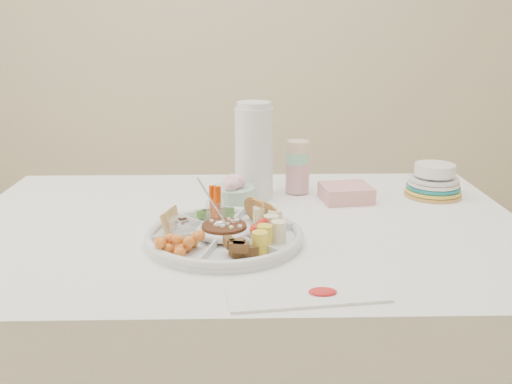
{
  "coord_description": "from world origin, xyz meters",
  "views": [
    {
      "loc": [
        0.0,
        -1.44,
        1.28
      ],
      "look_at": [
        0.03,
        -0.03,
        0.86
      ],
      "focal_mm": 40.0,
      "sensor_mm": 36.0,
      "label": 1
    }
  ],
  "objects_px": {
    "party_tray": "(224,234)",
    "plate_stack": "(434,179)",
    "thermos": "(254,150)",
    "dining_table": "(244,348)"
  },
  "relations": [
    {
      "from": "thermos",
      "to": "plate_stack",
      "type": "distance_m",
      "value": 0.56
    },
    {
      "from": "thermos",
      "to": "plate_stack",
      "type": "xyz_separation_m",
      "value": [
        0.55,
        0.0,
        -0.09
      ]
    },
    {
      "from": "dining_table",
      "to": "plate_stack",
      "type": "relative_size",
      "value": 8.76
    },
    {
      "from": "dining_table",
      "to": "plate_stack",
      "type": "distance_m",
      "value": 0.77
    },
    {
      "from": "dining_table",
      "to": "party_tray",
      "type": "height_order",
      "value": "party_tray"
    },
    {
      "from": "party_tray",
      "to": "thermos",
      "type": "bearing_deg",
      "value": 77.72
    },
    {
      "from": "party_tray",
      "to": "plate_stack",
      "type": "relative_size",
      "value": 2.19
    },
    {
      "from": "party_tray",
      "to": "thermos",
      "type": "relative_size",
      "value": 1.27
    },
    {
      "from": "party_tray",
      "to": "thermos",
      "type": "height_order",
      "value": "thermos"
    },
    {
      "from": "plate_stack",
      "to": "party_tray",
      "type": "bearing_deg",
      "value": -149.51
    }
  ]
}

